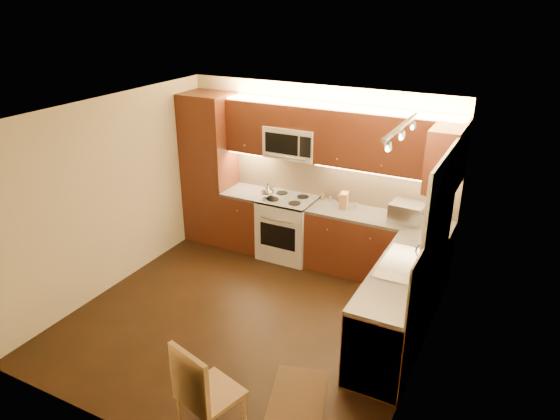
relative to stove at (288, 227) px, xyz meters
The scene contains 37 objects.
floor 1.76m from the stove, 79.85° to the right, with size 4.00×4.00×0.01m, color black.
ceiling 2.66m from the stove, 79.85° to the right, with size 4.00×4.00×0.01m, color beige.
wall_back 0.91m from the stove, 47.29° to the left, with size 4.00×0.01×2.50m, color beige.
wall_front 3.77m from the stove, 85.33° to the right, with size 4.00×0.01×2.50m, color beige.
wall_left 2.51m from the stove, 135.42° to the right, with size 0.01×4.00×2.50m, color beige.
wall_right 2.95m from the stove, 36.06° to the right, with size 0.01×4.00×2.50m, color beige.
pantry 1.52m from the stove, behind, with size 0.70×0.60×2.30m, color #4B1E10.
base_cab_back_left 0.69m from the stove, behind, with size 0.62×0.60×0.86m, color #4B1E10.
counter_back_left 0.81m from the stove, behind, with size 0.62×0.60×0.04m, color #353230.
base_cab_back_right 1.34m from the stove, ahead, with size 1.92×0.60×0.86m, color #4B1E10.
counter_back_right 1.40m from the stove, ahead, with size 1.92×0.60×0.04m, color #353230.
base_cab_right 2.37m from the stove, 32.52° to the right, with size 0.60×2.00×0.86m, color #4B1E10.
counter_right 2.41m from the stove, 32.52° to the right, with size 0.60×2.00×0.04m, color #353230.
dishwasher 2.81m from the stove, 44.64° to the right, with size 0.58×0.60×0.84m, color silver.
backsplash_back 1.03m from the stove, 25.86° to the left, with size 3.30×0.02×0.60m, color tan.
backsplash_right 2.72m from the stove, 29.11° to the right, with size 0.02×2.00×0.60m, color tan.
upper_cab_back_left 1.58m from the stove, 167.74° to the left, with size 0.62×0.35×0.75m, color #4B1E10.
upper_cab_back_right 1.95m from the stove, ahead, with size 1.92×0.35×0.75m, color #4B1E10.
upper_cab_bridge 1.64m from the stove, 90.00° to the left, with size 0.76×0.35×0.31m, color #4B1E10.
upper_cab_right_corner 2.57m from the stove, ahead, with size 0.35×0.50×0.75m, color #4B1E10.
stove is the anchor object (origin of this frame).
microwave 1.27m from the stove, 90.00° to the left, with size 0.76×0.38×0.44m, color silver, non-canonical shape.
window_frame 2.79m from the stove, 26.21° to the right, with size 0.03×1.44×1.24m, color silver.
window_blinds 2.77m from the stove, 26.41° to the right, with size 0.02×1.36×1.16m, color silver.
sink 2.35m from the stove, 29.36° to the right, with size 0.52×0.86×0.15m, color silver, non-canonical shape.
faucet 2.52m from the stove, 27.30° to the right, with size 0.20×0.04×0.30m, color silver, non-canonical shape.
track_light_bar 3.01m from the stove, 34.57° to the right, with size 0.04×1.20×0.03m, color silver.
kettle 0.64m from the stove, 156.43° to the right, with size 0.19×0.19×0.22m, color silver, non-canonical shape.
toaster_oven 1.80m from the stove, ahead, with size 0.42×0.32×0.25m, color silver.
knife_block 0.99m from the stove, ahead, with size 0.10×0.16×0.22m, color #A4794A.
spice_jar_a 0.78m from the stove, 21.31° to the left, with size 0.05×0.05×0.09m, color silver.
spice_jar_b 0.69m from the stove, 27.13° to the left, with size 0.05×0.05×0.09m, color brown.
spice_jar_c 1.09m from the stove, ahead, with size 0.05×0.05×0.09m, color silver.
spice_jar_d 0.87m from the stove, 21.45° to the left, with size 0.05×0.05×0.10m, color #A56131.
soap_bottle 2.48m from the stove, 22.06° to the right, with size 0.10×0.10×0.21m, color silver.
rug 2.97m from the stove, 61.47° to the right, with size 0.53×0.79×0.01m, color black.
dining_chair 3.51m from the stove, 74.28° to the right, with size 0.46×0.46×1.04m, color #A4794A, non-canonical shape.
Camera 1 is at (2.75, -4.48, 3.66)m, focal length 33.09 mm.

